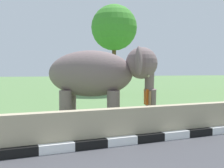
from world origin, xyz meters
The scene contains 4 objects.
barrier_parapet centered at (2.00, 4.29, 0.50)m, with size 28.00×0.36×1.00m, color tan.
elephant centered at (3.17, 6.63, 1.92)m, with size 4.01×3.30×2.94m.
person_handler centered at (4.81, 5.97, 0.93)m, with size 0.35×0.63×1.66m.
tree_distant centered at (9.34, 19.59, 5.90)m, with size 4.05×4.05×7.96m.
Camera 1 is at (-0.37, -2.78, 2.05)m, focal length 43.79 mm.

